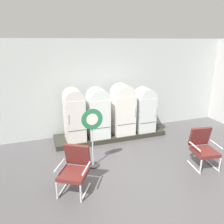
# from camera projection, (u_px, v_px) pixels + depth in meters

# --- Properties ---
(ground) EXTENTS (12.00, 10.00, 0.05)m
(ground) POSITION_uv_depth(u_px,v_px,m) (155.00, 193.00, 4.76)
(ground) COLOR #4F4C4E
(back_wall) EXTENTS (11.76, 0.12, 3.18)m
(back_wall) POSITION_uv_depth(u_px,v_px,m) (104.00, 87.00, 7.55)
(back_wall) COLOR silver
(back_wall) RESTS_ON ground
(display_plinth) EXTENTS (3.66, 0.95, 0.15)m
(display_plinth) POSITION_uv_depth(u_px,v_px,m) (110.00, 135.00, 7.45)
(display_plinth) COLOR #2F2E24
(display_plinth) RESTS_ON ground
(refrigerator_0) EXTENTS (0.58, 0.72, 1.61)m
(refrigerator_0) POSITION_uv_depth(u_px,v_px,m) (74.00, 113.00, 6.71)
(refrigerator_0) COLOR silver
(refrigerator_0) RESTS_ON display_plinth
(refrigerator_1) EXTENTS (0.64, 0.63, 1.59)m
(refrigerator_1) POSITION_uv_depth(u_px,v_px,m) (98.00, 112.00, 6.91)
(refrigerator_1) COLOR white
(refrigerator_1) RESTS_ON display_plinth
(refrigerator_2) EXTENTS (0.66, 0.72, 1.64)m
(refrigerator_2) POSITION_uv_depth(u_px,v_px,m) (123.00, 108.00, 7.20)
(refrigerator_2) COLOR white
(refrigerator_2) RESTS_ON display_plinth
(refrigerator_3) EXTENTS (0.60, 0.63, 1.48)m
(refrigerator_3) POSITION_uv_depth(u_px,v_px,m) (145.00, 108.00, 7.43)
(refrigerator_3) COLOR silver
(refrigerator_3) RESTS_ON display_plinth
(armchair_left) EXTENTS (0.83, 0.88, 0.99)m
(armchair_left) POSITION_uv_depth(u_px,v_px,m) (75.00, 167.00, 4.71)
(armchair_left) COLOR silver
(armchair_left) RESTS_ON ground
(armchair_right) EXTENTS (0.69, 0.77, 0.99)m
(armchair_right) POSITION_uv_depth(u_px,v_px,m) (203.00, 147.00, 5.64)
(armchair_right) COLOR silver
(armchair_right) RESTS_ON ground
(sign_stand) EXTENTS (0.53, 0.32, 1.56)m
(sign_stand) POSITION_uv_depth(u_px,v_px,m) (93.00, 137.00, 5.50)
(sign_stand) COLOR #2D2D30
(sign_stand) RESTS_ON ground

